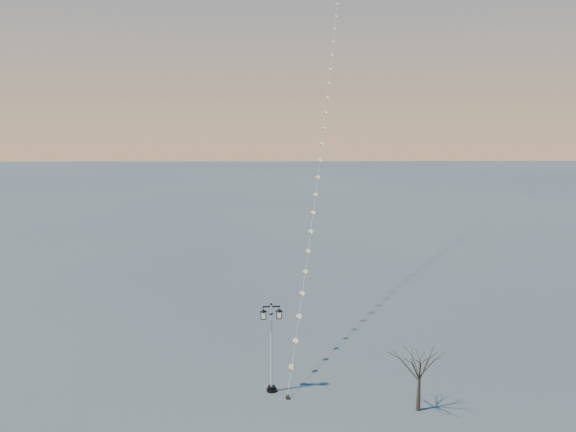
{
  "coord_description": "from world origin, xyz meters",
  "views": [
    {
      "loc": [
        0.29,
        -28.08,
        14.92
      ],
      "look_at": [
        0.9,
        7.4,
        8.62
      ],
      "focal_mm": 37.01,
      "sensor_mm": 36.0,
      "label": 1
    }
  ],
  "objects": [
    {
      "name": "bare_tree",
      "position": [
        7.35,
        -0.4,
        2.46
      ],
      "size": [
        2.14,
        2.14,
        3.55
      ],
      "rotation": [
        0.0,
        0.0,
        0.1
      ],
      "color": "#382C1E",
      "rests_on": "ground"
    },
    {
      "name": "street_lamp",
      "position": [
        -0.08,
        1.8,
        2.75
      ],
      "size": [
        1.26,
        0.55,
        4.96
      ],
      "rotation": [
        0.0,
        0.0,
        0.08
      ],
      "color": "black",
      "rests_on": "ground"
    },
    {
      "name": "kite_train",
      "position": [
        4.4,
        22.68,
        17.81
      ],
      "size": [
        7.86,
        44.14,
        35.79
      ],
      "rotation": [
        0.0,
        0.0,
        0.06
      ],
      "color": "#32261A",
      "rests_on": "ground"
    },
    {
      "name": "ground",
      "position": [
        0.0,
        0.0,
        0.0
      ],
      "size": [
        300.0,
        300.0,
        0.0
      ],
      "primitive_type": "plane",
      "color": "#555856",
      "rests_on": "ground"
    }
  ]
}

